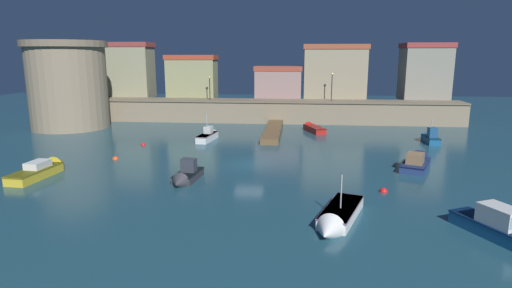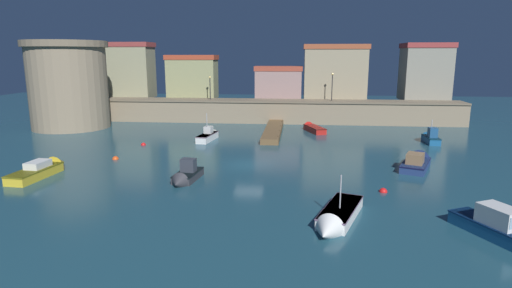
# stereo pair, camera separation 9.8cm
# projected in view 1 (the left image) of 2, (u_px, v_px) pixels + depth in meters

# --- Properties ---
(ground_plane) EXTENTS (135.16, 135.16, 0.00)m
(ground_plane) POSITION_uv_depth(u_px,v_px,m) (249.00, 165.00, 36.84)
(ground_plane) COLOR #1E4756
(quay_wall) EXTENTS (54.14, 4.21, 3.20)m
(quay_wall) POSITION_uv_depth(u_px,v_px,m) (268.00, 111.00, 60.35)
(quay_wall) COLOR gray
(quay_wall) RESTS_ON ground
(old_town_backdrop) EXTENTS (54.02, 5.30, 8.47)m
(old_town_backdrop) POSITION_uv_depth(u_px,v_px,m) (268.00, 73.00, 63.34)
(old_town_backdrop) COLOR gray
(old_town_backdrop) RESTS_ON ground
(fortress_tower) EXTENTS (10.54, 10.54, 11.28)m
(fortress_tower) POSITION_uv_depth(u_px,v_px,m) (68.00, 85.00, 54.67)
(fortress_tower) COLOR gray
(fortress_tower) RESTS_ON ground
(pier_dock) EXTENTS (1.97, 14.18, 0.70)m
(pier_dock) POSITION_uv_depth(u_px,v_px,m) (273.00, 131.00, 51.69)
(pier_dock) COLOR brown
(pier_dock) RESTS_ON ground
(quay_lamp_0) EXTENTS (0.32, 0.32, 3.33)m
(quay_lamp_0) POSITION_uv_depth(u_px,v_px,m) (210.00, 84.00, 60.38)
(quay_lamp_0) COLOR black
(quay_lamp_0) RESTS_ON quay_wall
(quay_lamp_1) EXTENTS (0.32, 0.32, 3.87)m
(quay_lamp_1) POSITION_uv_depth(u_px,v_px,m) (332.00, 82.00, 58.64)
(quay_lamp_1) COLOR black
(quay_lamp_1) RESTS_ON quay_wall
(moored_boat_0) EXTENTS (3.17, 5.68, 1.29)m
(moored_boat_0) POSITION_uv_depth(u_px,v_px,m) (312.00, 128.00, 53.40)
(moored_boat_0) COLOR red
(moored_boat_0) RESTS_ON ground
(moored_boat_1) EXTENTS (1.88, 4.31, 2.01)m
(moored_boat_1) POSITION_uv_depth(u_px,v_px,m) (186.00, 176.00, 31.83)
(moored_boat_1) COLOR #333338
(moored_boat_1) RESTS_ON ground
(moored_boat_2) EXTENTS (3.60, 6.55, 3.15)m
(moored_boat_2) POSITION_uv_depth(u_px,v_px,m) (337.00, 218.00, 23.77)
(moored_boat_2) COLOR white
(moored_boat_2) RESTS_ON ground
(moored_boat_3) EXTENTS (2.10, 6.29, 1.68)m
(moored_boat_3) POSITION_uv_depth(u_px,v_px,m) (43.00, 169.00, 33.68)
(moored_boat_3) COLOR gold
(moored_boat_3) RESTS_ON ground
(moored_boat_4) EXTENTS (1.24, 4.32, 2.78)m
(moored_boat_4) POSITION_uv_depth(u_px,v_px,m) (430.00, 137.00, 46.47)
(moored_boat_4) COLOR #195689
(moored_boat_4) RESTS_ON ground
(moored_boat_5) EXTENTS (1.93, 5.47, 3.30)m
(moored_boat_5) POSITION_uv_depth(u_px,v_px,m) (209.00, 135.00, 47.87)
(moored_boat_5) COLOR white
(moored_boat_5) RESTS_ON ground
(moored_boat_6) EXTENTS (4.27, 6.51, 2.10)m
(moored_boat_6) POSITION_uv_depth(u_px,v_px,m) (512.00, 233.00, 21.27)
(moored_boat_6) COLOR #195689
(moored_boat_6) RESTS_ON ground
(moored_boat_7) EXTENTS (3.95, 6.03, 2.06)m
(moored_boat_7) POSITION_uv_depth(u_px,v_px,m) (417.00, 162.00, 36.19)
(moored_boat_7) COLOR navy
(moored_boat_7) RESTS_ON ground
(mooring_buoy_0) EXTENTS (0.58, 0.58, 0.58)m
(mooring_buoy_0) POSITION_uv_depth(u_px,v_px,m) (383.00, 192.00, 29.54)
(mooring_buoy_0) COLOR red
(mooring_buoy_0) RESTS_ON ground
(mooring_buoy_1) EXTENTS (0.53, 0.53, 0.53)m
(mooring_buoy_1) POSITION_uv_depth(u_px,v_px,m) (143.00, 145.00, 44.95)
(mooring_buoy_1) COLOR red
(mooring_buoy_1) RESTS_ON ground
(mooring_buoy_2) EXTENTS (0.58, 0.58, 0.58)m
(mooring_buoy_2) POSITION_uv_depth(u_px,v_px,m) (116.00, 159.00, 38.80)
(mooring_buoy_2) COLOR #EA4C19
(mooring_buoy_2) RESTS_ON ground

